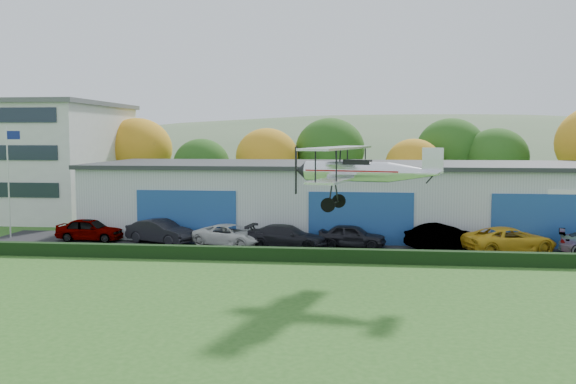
# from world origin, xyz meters

# --- Properties ---
(ground) EXTENTS (300.00, 300.00, 0.00)m
(ground) POSITION_xyz_m (0.00, 0.00, 0.00)
(ground) COLOR #28561B
(ground) RESTS_ON ground
(apron) EXTENTS (48.00, 9.00, 0.05)m
(apron) POSITION_xyz_m (3.00, 21.00, 0.03)
(apron) COLOR black
(apron) RESTS_ON ground
(hedge) EXTENTS (46.00, 0.60, 0.80)m
(hedge) POSITION_xyz_m (3.00, 16.20, 0.40)
(hedge) COLOR black
(hedge) RESTS_ON ground
(hangar) EXTENTS (40.60, 12.60, 5.30)m
(hangar) POSITION_xyz_m (5.00, 27.98, 2.66)
(hangar) COLOR #B2B7BC
(hangar) RESTS_ON ground
(office_block) EXTENTS (20.60, 15.60, 10.40)m
(office_block) POSITION_xyz_m (-28.00, 35.00, 5.21)
(office_block) COLOR silver
(office_block) RESTS_ON ground
(flagpole) EXTENTS (1.05, 0.10, 8.00)m
(flagpole) POSITION_xyz_m (-19.88, 22.00, 4.78)
(flagpole) COLOR silver
(flagpole) RESTS_ON ground
(tree_belt) EXTENTS (75.70, 13.22, 10.12)m
(tree_belt) POSITION_xyz_m (0.85, 40.62, 5.61)
(tree_belt) COLOR #3D2614
(tree_belt) RESTS_ON ground
(distant_hills) EXTENTS (430.00, 196.00, 56.00)m
(distant_hills) POSITION_xyz_m (-4.38, 140.00, -13.05)
(distant_hills) COLOR #4C6642
(distant_hills) RESTS_ON ground
(car_0) EXTENTS (4.67, 2.04, 1.57)m
(car_0) POSITION_xyz_m (-13.79, 21.48, 0.83)
(car_0) COLOR gray
(car_0) RESTS_ON apron
(car_1) EXTENTS (5.17, 3.47, 1.61)m
(car_1) POSITION_xyz_m (-8.58, 21.06, 0.86)
(car_1) COLOR black
(car_1) RESTS_ON apron
(car_2) EXTENTS (5.57, 3.96, 1.41)m
(car_2) POSITION_xyz_m (-3.60, 20.60, 0.76)
(car_2) COLOR silver
(car_2) RESTS_ON apron
(car_3) EXTENTS (5.55, 2.95, 1.53)m
(car_3) POSITION_xyz_m (0.27, 19.95, 0.82)
(car_3) COLOR black
(car_3) RESTS_ON apron
(car_4) EXTENTS (4.67, 2.55, 1.50)m
(car_4) POSITION_xyz_m (4.46, 20.99, 0.80)
(car_4) COLOR black
(car_4) RESTS_ON apron
(car_5) EXTENTS (5.21, 3.52, 1.62)m
(car_5) POSITION_xyz_m (10.37, 20.97, 0.86)
(car_5) COLOR gray
(car_5) RESTS_ON apron
(car_6) EXTENTS (6.33, 4.42, 1.60)m
(car_6) POSITION_xyz_m (14.29, 20.18, 0.85)
(car_6) COLOR gold
(car_6) RESTS_ON apron
(biplane) EXTENTS (7.33, 8.34, 3.11)m
(biplane) POSITION_xyz_m (4.86, 10.58, 5.73)
(biplane) COLOR silver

